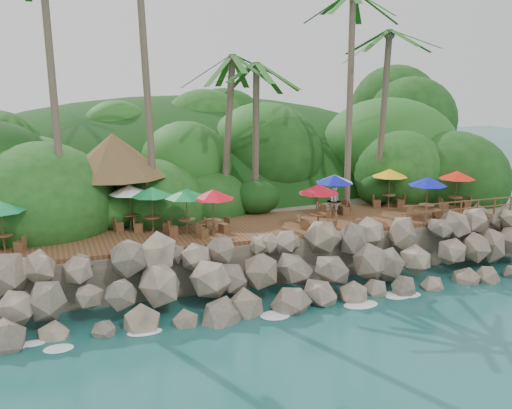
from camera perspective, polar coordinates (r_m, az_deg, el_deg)
name	(u,v)px	position (r m, az deg, el deg)	size (l,w,h in m)	color
ground	(304,312)	(25.83, 4.59, -10.13)	(140.00, 140.00, 0.00)	#19514F
land_base	(205,208)	(39.95, -4.87, -0.36)	(32.00, 25.20, 2.10)	gray
jungle_hill	(180,201)	(47.30, -7.21, 0.31)	(44.80, 28.00, 15.40)	#143811
seawall	(286,271)	(27.13, 2.88, -6.38)	(29.00, 4.00, 2.30)	gray
terrace	(256,228)	(30.40, 0.00, -2.21)	(26.00, 5.00, 0.20)	brown
jungle_foliage	(209,227)	(39.26, -4.46, -2.16)	(44.00, 16.00, 12.00)	#143811
foam_line	(301,308)	(26.07, 4.32, -9.84)	(25.20, 0.80, 0.06)	white
palms	(243,9)	(32.38, -1.23, 18.11)	(24.16, 6.92, 15.42)	brown
palapa	(113,155)	(31.53, -13.44, 4.64)	(5.53, 5.53, 4.60)	brown
dining_clusters	(277,189)	(30.30, 2.06, 1.52)	(25.66, 5.14, 2.23)	brown
railing	(470,207)	(33.76, 19.68, -0.23)	(8.30, 0.10, 1.00)	brown
waiter	(334,200)	(32.77, 7.41, 0.39)	(0.59, 0.38, 1.61)	white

